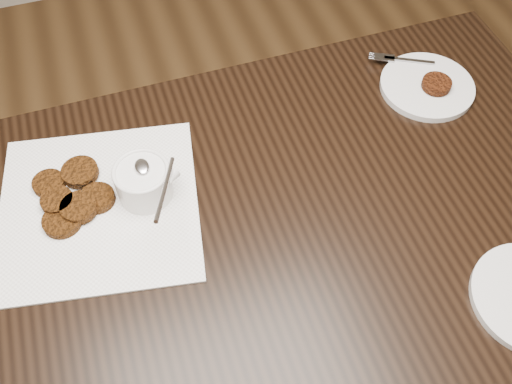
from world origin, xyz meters
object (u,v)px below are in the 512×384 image
table (257,331)px  napkin (99,207)px  plate_with_patty (428,84)px  sauce_ramekin (140,170)px

table → napkin: 0.47m
table → plate_with_patty: bearing=28.5°
table → sauce_ramekin: size_ratio=10.07×
table → sauce_ramekin: sauce_ramekin is taller
plate_with_patty → table: bearing=-151.5°
sauce_ramekin → plate_with_patty: size_ratio=0.70×
table → napkin: size_ratio=3.92×
table → napkin: (-0.24, 0.16, 0.38)m
table → napkin: bearing=145.8°
napkin → sauce_ramekin: size_ratio=2.56×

